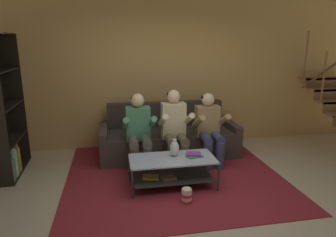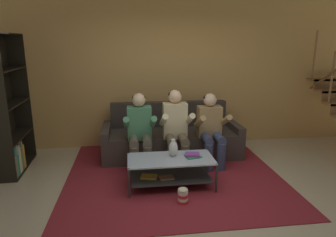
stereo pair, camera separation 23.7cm
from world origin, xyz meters
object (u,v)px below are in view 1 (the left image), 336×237
Objects in this scene: couch at (168,138)px; bookshelf at (2,122)px; book_stack at (194,155)px; person_seated_left at (139,129)px; person_seated_middle at (175,126)px; person_seated_right at (209,126)px; popcorn_tub at (187,195)px; vase at (175,148)px; coffee_table at (171,168)px.

couch is 2.65m from bookshelf.
couch is 1.23m from book_stack.
person_seated_middle is (0.57, 0.00, 0.02)m from person_seated_left.
bookshelf is at bearing 176.87° from person_seated_right.
person_seated_left is 0.57× the size of bookshelf.
bookshelf is (-2.57, 0.17, 0.14)m from person_seated_middle.
person_seated_middle is 1.06× the size of person_seated_right.
couch is 1.73m from popcorn_tub.
vase is (-0.71, -0.63, -0.11)m from person_seated_right.
person_seated_right reaches higher than vase.
popcorn_tub is at bearing -114.02° from book_stack.
person_seated_middle is at bearing -90.00° from couch.
person_seated_left is at bearing 124.76° from vase.
vase is at bearing -138.42° from person_seated_right.
popcorn_tub is (-0.09, -1.71, -0.19)m from couch.
person_seated_right is 3.15m from bookshelf.
person_seated_right is 1.45m from popcorn_tub.
vase is at bearing -96.58° from couch.
person_seated_left is 4.96× the size of book_stack.
vase is 1.03× the size of book_stack.
person_seated_middle is 0.73m from book_stack.
book_stack is at bearing -123.22° from person_seated_right.
bookshelf is (-2.37, 0.87, 0.54)m from coffee_table.
bookshelf is at bearing 151.53° from popcorn_tub.
person_seated_left is 1.38m from popcorn_tub.
person_seated_middle is at bearing -3.68° from bookshelf.
popcorn_tub is at bearing -94.45° from person_seated_middle.
popcorn_tub is at bearing -67.75° from person_seated_left.
person_seated_middle is at bearing 0.37° from person_seated_left.
person_seated_middle is at bearing 179.35° from person_seated_right.
person_seated_left reaches higher than book_stack.
person_seated_right is at bearing 56.78° from book_stack.
bookshelf is at bearing 162.54° from book_stack.
couch is 0.66m from person_seated_middle.
person_seated_left is 4.82× the size of vase.
book_stack is (0.70, -0.68, -0.21)m from person_seated_left.
coffee_table is at bearing -137.49° from person_seated_right.
book_stack is at bearing -79.33° from person_seated_middle.
popcorn_tub is (-0.66, -1.17, -0.54)m from person_seated_right.
book_stack is (0.26, -0.05, -0.09)m from vase.
bookshelf reaches higher than vase.
person_seated_left is 5.75× the size of popcorn_tub.
person_seated_right is (0.57, -0.01, -0.03)m from person_seated_middle.
vase is at bearing -55.24° from person_seated_left.
person_seated_left reaches higher than coffee_table.
couch is 2.05× the size of person_seated_right.
person_seated_middle is 5.13× the size of book_stack.
person_seated_right is 0.95m from vase.
book_stack is at bearing 65.98° from popcorn_tub.
person_seated_left is 0.78m from vase.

